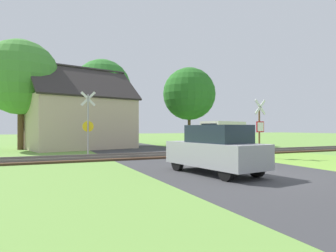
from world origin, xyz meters
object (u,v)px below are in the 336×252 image
Objects in this scene: tree_right at (189,94)px; tree_center at (102,88)px; house at (79,121)px; mail_truck at (223,133)px; parked_car at (215,149)px; tree_left at (21,78)px; stop_sign_near at (260,126)px; crossing_sign_far at (88,121)px.

tree_right is 8.53m from tree_center.
tree_right is at bearing -8.83° from house.
tree_center is 1.56× the size of mail_truck.
house is at bearing 90.80° from parked_car.
stop_sign_near is at bearing -45.11° from tree_left.
crossing_sign_far is 0.47× the size of tree_center.
stop_sign_near reaches higher than parked_car.
stop_sign_near is 0.39× the size of tree_left.
tree_left reaches higher than stop_sign_near.
crossing_sign_far is 9.31m from parked_car.
parked_car is at bearing 26.55° from stop_sign_near.
tree_right reaches higher than mail_truck.
tree_left reaches higher than parked_car.
tree_left is 16.91m from mail_truck.
mail_truck is at bearing -32.41° from house.
tree_right is 6.20m from mail_truck.
house is at bearing -66.12° from stop_sign_near.
mail_truck is at bearing 46.29° from parked_car.
house is 1.13× the size of tree_left.
tree_center reaches higher than house.
tree_center is at bearing -79.04° from stop_sign_near.
crossing_sign_far is at bearing -105.38° from tree_center.
crossing_sign_far is 0.73× the size of mail_truck.
tree_center reaches higher than mail_truck.
tree_right is (11.21, 8.66, 3.00)m from crossing_sign_far.
stop_sign_near is 6.69m from parked_car.
tree_left is at bearing 104.65° from parked_car.
parked_car is at bearing -89.11° from tree_center.
tree_right is 15.16m from tree_left.
tree_left is 7.39m from tree_center.
parked_car is (3.21, -8.65, -1.20)m from crossing_sign_far.
tree_center is (6.83, 2.81, -0.10)m from tree_left.
tree_right reaches higher than house.
house is 16.60m from parked_car.
mail_truck is at bearing -120.59° from stop_sign_near.
stop_sign_near is 16.79m from tree_center.
crossing_sign_far is 7.68m from house.
tree_left is (-12.50, 12.55, 3.79)m from stop_sign_near.
house is at bearing -174.75° from tree_right.
stop_sign_near is at bearing 27.07° from parked_car.
tree_left is 1.04× the size of tree_center.
tree_left reaches higher than tree_right.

